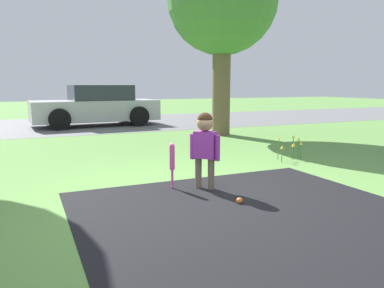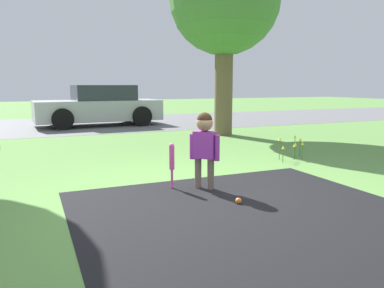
% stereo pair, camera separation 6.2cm
% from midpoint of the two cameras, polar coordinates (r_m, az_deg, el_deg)
% --- Properties ---
extents(ground_plane, '(60.00, 60.00, 0.00)m').
position_cam_midpoint_polar(ground_plane, '(4.41, 2.73, -8.56)').
color(ground_plane, '#5B8C42').
extents(street_strip, '(40.00, 6.00, 0.01)m').
position_cam_midpoint_polar(street_strip, '(13.38, -15.32, 2.97)').
color(street_strip, slate).
rests_on(street_strip, ground).
extents(child, '(0.30, 0.31, 0.99)m').
position_cam_midpoint_polar(child, '(4.75, 2.29, 0.66)').
color(child, '#6B5B4C').
rests_on(child, ground).
extents(baseball_bat, '(0.07, 0.07, 0.59)m').
position_cam_midpoint_polar(baseball_bat, '(4.81, -2.73, -2.34)').
color(baseball_bat, '#E54CA5').
rests_on(baseball_bat, ground).
extents(sports_ball, '(0.07, 0.07, 0.07)m').
position_cam_midpoint_polar(sports_ball, '(4.30, 7.51, -8.56)').
color(sports_ball, orange).
rests_on(sports_ball, ground).
extents(parked_car, '(4.06, 1.96, 1.33)m').
position_cam_midpoint_polar(parked_car, '(12.77, -13.79, 5.57)').
color(parked_car, '#B7B7BC').
rests_on(parked_car, ground).
extents(tree_far_lawn, '(2.87, 2.87, 4.97)m').
position_cam_midpoint_polar(tree_far_lawn, '(10.32, 5.19, 20.94)').
color(tree_far_lawn, brown).
rests_on(tree_far_lawn, ground).
extents(flower_bed, '(0.69, 0.38, 0.42)m').
position_cam_midpoint_polar(flower_bed, '(7.01, 15.39, 0.09)').
color(flower_bed, '#38702D').
rests_on(flower_bed, ground).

